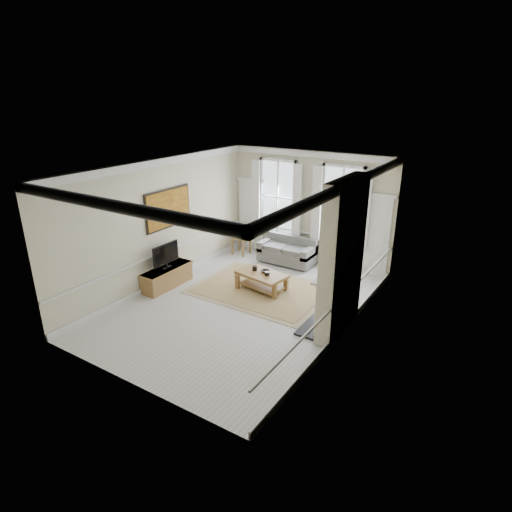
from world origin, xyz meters
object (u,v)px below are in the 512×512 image
Objects in this scene: side_table at (241,239)px; tv_stand at (167,277)px; sofa at (288,252)px; coffee_table at (262,276)px.

tv_stand is (-0.28, -3.14, -0.22)m from side_table.
coffee_table is (0.35, -2.10, 0.06)m from sofa.
side_table is at bearing -175.32° from sofa.
sofa is 3.81m from tv_stand.
coffee_table is at bearing -80.53° from sofa.
side_table is at bearing 84.86° from tv_stand.
side_table is 3.17m from tv_stand.
side_table reaches higher than tv_stand.
sofa is 2.79× the size of side_table.
side_table is 0.43× the size of coffee_table.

